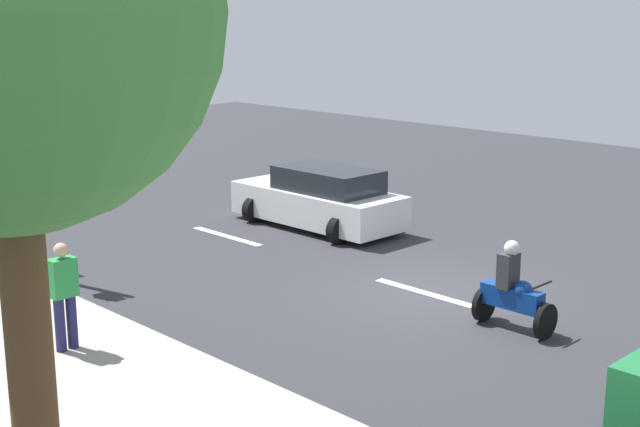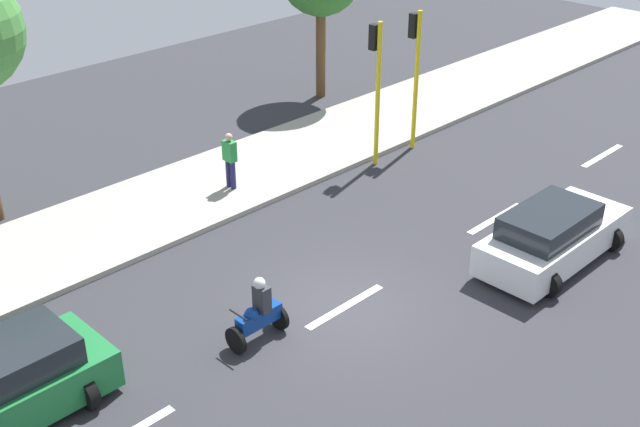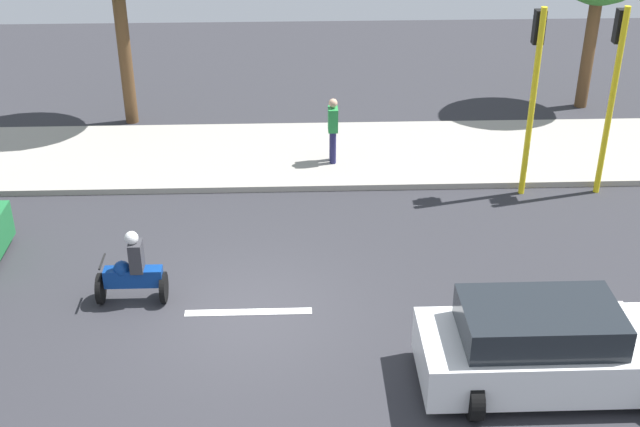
{
  "view_description": "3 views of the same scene",
  "coord_description": "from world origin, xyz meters",
  "px_view_note": "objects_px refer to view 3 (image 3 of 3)",
  "views": [
    {
      "loc": [
        12.47,
        9.73,
        5.23
      ],
      "look_at": [
        1.49,
        -1.35,
        1.58
      ],
      "focal_mm": 48.83,
      "sensor_mm": 36.0,
      "label": 1
    },
    {
      "loc": [
        -10.38,
        11.14,
        10.54
      ],
      "look_at": [
        1.33,
        -0.51,
        1.72
      ],
      "focal_mm": 45.22,
      "sensor_mm": 36.0,
      "label": 2
    },
    {
      "loc": [
        -13.18,
        -0.87,
        9.22
      ],
      "look_at": [
        2.25,
        -1.44,
        0.88
      ],
      "focal_mm": 47.41,
      "sensor_mm": 36.0,
      "label": 3
    }
  ],
  "objects_px": {
    "motorcycle": "(132,273)",
    "pedestrian_near_signal": "(333,128)",
    "car_white": "(552,348)",
    "traffic_light_midblock": "(615,74)",
    "traffic_light_corner": "(535,75)"
  },
  "relations": [
    {
      "from": "motorcycle",
      "to": "pedestrian_near_signal",
      "type": "bearing_deg",
      "value": -34.64
    },
    {
      "from": "traffic_light_midblock",
      "to": "motorcycle",
      "type": "bearing_deg",
      "value": 112.86
    },
    {
      "from": "car_white",
      "to": "pedestrian_near_signal",
      "type": "height_order",
      "value": "pedestrian_near_signal"
    },
    {
      "from": "pedestrian_near_signal",
      "to": "traffic_light_midblock",
      "type": "height_order",
      "value": "traffic_light_midblock"
    },
    {
      "from": "motorcycle",
      "to": "traffic_light_corner",
      "type": "bearing_deg",
      "value": -62.92
    },
    {
      "from": "motorcycle",
      "to": "pedestrian_near_signal",
      "type": "xyz_separation_m",
      "value": [
        5.94,
        -4.1,
        0.42
      ]
    },
    {
      "from": "car_white",
      "to": "traffic_light_corner",
      "type": "relative_size",
      "value": 1.01
    },
    {
      "from": "traffic_light_midblock",
      "to": "traffic_light_corner",
      "type": "bearing_deg",
      "value": 90.0
    },
    {
      "from": "traffic_light_midblock",
      "to": "pedestrian_near_signal",
      "type": "bearing_deg",
      "value": 76.11
    },
    {
      "from": "traffic_light_corner",
      "to": "motorcycle",
      "type": "bearing_deg",
      "value": 117.08
    },
    {
      "from": "pedestrian_near_signal",
      "to": "car_white",
      "type": "bearing_deg",
      "value": -159.75
    },
    {
      "from": "car_white",
      "to": "traffic_light_midblock",
      "type": "relative_size",
      "value": 1.01
    },
    {
      "from": "pedestrian_near_signal",
      "to": "traffic_light_midblock",
      "type": "relative_size",
      "value": 0.38
    },
    {
      "from": "motorcycle",
      "to": "pedestrian_near_signal",
      "type": "relative_size",
      "value": 0.91
    },
    {
      "from": "car_white",
      "to": "traffic_light_corner",
      "type": "bearing_deg",
      "value": -10.34
    }
  ]
}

